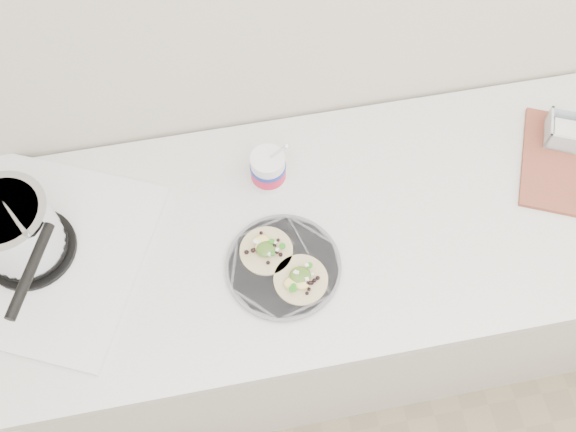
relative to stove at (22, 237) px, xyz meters
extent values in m
cube|color=beige|center=(0.75, 0.25, 0.32)|extent=(3.50, 0.05, 2.60)
cube|color=silver|center=(0.75, -0.04, -0.55)|extent=(2.40, 0.62, 0.86)
cube|color=silver|center=(0.75, -0.06, -0.10)|extent=(2.44, 0.66, 0.04)
cube|color=silver|center=(0.00, 0.00, -0.07)|extent=(0.66, 0.64, 0.01)
cylinder|color=black|center=(0.00, 0.00, -0.06)|extent=(0.21, 0.21, 0.01)
torus|color=black|center=(0.00, 0.00, -0.05)|extent=(0.18, 0.18, 0.02)
cylinder|color=silver|center=(0.00, 0.00, 0.04)|extent=(0.18, 0.18, 0.16)
cylinder|color=slate|center=(0.56, -0.15, -0.07)|extent=(0.25, 0.25, 0.01)
cylinder|color=slate|center=(0.56, -0.15, -0.07)|extent=(0.27, 0.27, 0.00)
cylinder|color=white|center=(0.57, 0.09, -0.03)|extent=(0.08, 0.08, 0.10)
cylinder|color=red|center=(0.57, 0.09, -0.03)|extent=(0.09, 0.09, 0.04)
cylinder|color=#192D99|center=(0.57, 0.09, -0.02)|extent=(0.09, 0.09, 0.01)
cube|color=white|center=(1.33, 0.07, -0.05)|extent=(0.06, 0.06, 0.03)
camera|label=1|loc=(0.46, -0.73, 1.28)|focal=40.00mm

